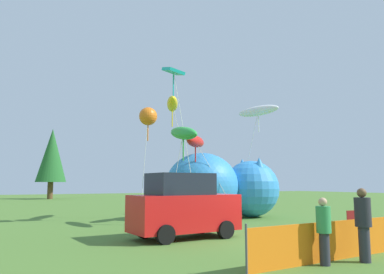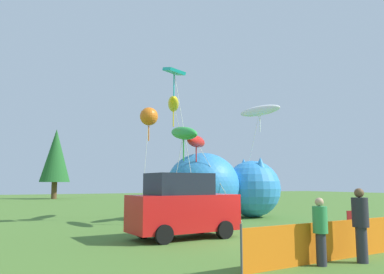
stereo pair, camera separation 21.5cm
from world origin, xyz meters
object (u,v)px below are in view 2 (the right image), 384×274
Objects in this scene: spectator_in_red_shirt at (320,228)px; kite_teal_diamond at (174,74)px; folding_chair at (350,221)px; inflatable_cat at (221,188)px; kite_orange_flower at (149,117)px; kite_yellow_hero at (173,104)px; kite_red_lizard at (196,142)px; parked_car at (183,207)px; kite_white_ghost at (260,111)px; spectator_in_green_shirt at (361,222)px; kite_green_fish at (184,133)px.

kite_teal_diamond is at bearing 85.15° from spectator_in_red_shirt.
spectator_in_red_shirt reaches higher than folding_chair.
kite_orange_flower reaches higher than inflatable_cat.
kite_orange_flower is (-1.77, -0.77, -0.97)m from kite_yellow_hero.
kite_orange_flower is (-2.12, 1.30, 1.34)m from kite_red_lizard.
kite_yellow_hero reaches higher than parked_car.
kite_red_lizard reaches higher than inflatable_cat.
kite_orange_flower is at bearing 177.90° from kite_white_ghost.
inflatable_cat is at bearing 69.26° from spectator_in_red_shirt.
inflatable_cat is (-0.82, 7.77, 1.13)m from folding_chair.
kite_orange_flower is at bearing -156.50° from kite_yellow_hero.
kite_white_ghost reaches higher than folding_chair.
parked_car is 5.49m from spectator_in_red_shirt.
kite_red_lizard is 2.83m from kite_orange_flower.
kite_white_ghost reaches higher than kite_yellow_hero.
kite_white_ghost is at bearing 9.30° from inflatable_cat.
kite_red_lizard is at bearing -80.28° from kite_yellow_hero.
kite_teal_diamond is (-4.18, 6.77, 6.91)m from folding_chair.
spectator_in_green_shirt is at bearing 140.15° from folding_chair.
kite_green_fish is 0.71× the size of kite_yellow_hero.
inflatable_cat is 4.34× the size of spectator_in_red_shirt.
kite_green_fish is 0.61× the size of kite_teal_diamond.
parked_car is 11.33m from kite_white_ghost.
kite_yellow_hero is (1.84, 12.37, 5.50)m from spectator_in_red_shirt.
inflatable_cat is (5.20, 5.75, 0.55)m from parked_car.
folding_chair is 10.06m from kite_white_ghost.
inflatable_cat reaches higher than spectator_in_green_shirt.
kite_red_lizard is at bearing -168.10° from kite_white_ghost.
folding_chair is 11.19m from kite_yellow_hero.
parked_car is 0.82× the size of kite_green_fish.
kite_teal_diamond is 1.16× the size of kite_yellow_hero.
kite_yellow_hero is (-2.38, 1.23, 4.72)m from inflatable_cat.
kite_orange_flower is (1.05, 6.20, 4.30)m from parked_car.
kite_white_ghost is at bearing -2.10° from kite_orange_flower.
kite_green_fish is at bearing -73.40° from kite_orange_flower.
spectator_in_red_shirt is at bearing 169.38° from spectator_in_green_shirt.
kite_yellow_hero is at bearing 81.55° from spectator_in_red_shirt.
kite_green_fish is 0.71× the size of kite_white_ghost.
spectator_in_green_shirt is at bearing -10.62° from spectator_in_red_shirt.
parked_car reaches higher than spectator_in_red_shirt.
spectator_in_red_shirt is 9.68m from kite_green_fish.
folding_chair is 0.13× the size of inflatable_cat.
spectator_in_green_shirt is 12.66m from kite_orange_flower.
spectator_in_red_shirt is 0.27× the size of kite_orange_flower.
kite_white_ghost reaches higher than spectator_in_green_shirt.
kite_red_lizard is (3.17, 4.90, 2.96)m from parked_car.
kite_green_fish reaches higher than spectator_in_green_shirt.
kite_green_fish is (0.84, 9.03, 3.39)m from spectator_in_red_shirt.
kite_white_ghost reaches higher than kite_green_fish.
kite_teal_diamond is (0.86, 10.15, 6.57)m from spectator_in_red_shirt.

